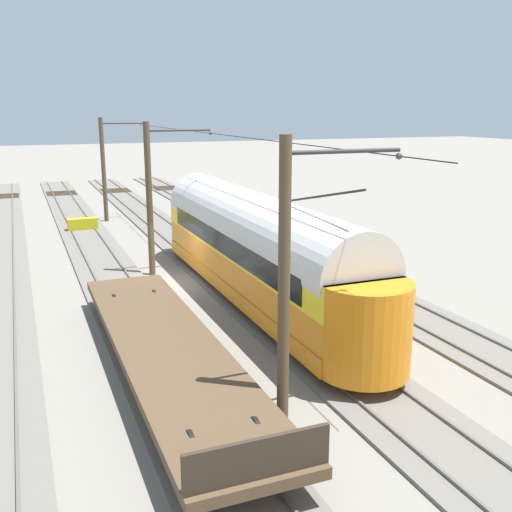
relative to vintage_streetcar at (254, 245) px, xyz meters
name	(u,v)px	position (x,y,z in m)	size (l,w,h in m)	color
ground_plane	(173,283)	(2.39, -3.63, -2.27)	(220.00, 220.00, 0.00)	gray
track_streetcar_siding	(315,265)	(-4.78, -3.95, -2.21)	(2.80, 80.00, 0.18)	#666059
track_adjacent_siding	(222,275)	(0.00, -3.95, -2.21)	(2.80, 80.00, 0.18)	#666059
track_third_siding	(116,286)	(4.78, -3.95, -2.21)	(2.80, 80.00, 0.18)	#666059
vintage_streetcar	(254,245)	(0.00, 0.00, 0.00)	(2.65, 18.44, 5.23)	orange
flatcar_adjacent	(168,348)	(4.78, 5.39, -1.41)	(2.80, 14.10, 1.60)	brown
catenary_pole_foreground	(105,167)	(2.81, -19.78, 1.35)	(3.13, 0.28, 6.89)	#4C3D28
catenary_pole_mid_near	(151,196)	(2.81, -5.36, 1.35)	(3.13, 0.28, 6.89)	#4C3D28
catenary_pole_mid_far	(288,281)	(2.81, 9.05, 1.35)	(3.13, 0.28, 6.89)	#4C3D28
overhead_wire_run	(204,132)	(0.08, -6.13, 4.08)	(2.92, 32.83, 0.18)	black
switch_stand	(246,208)	(-6.35, -17.39, -1.57)	(0.50, 0.30, 1.24)	black
track_end_bumper	(83,225)	(4.78, -16.90, -1.87)	(1.80, 0.60, 0.80)	#B2A519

